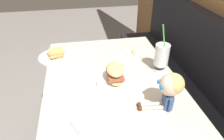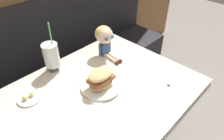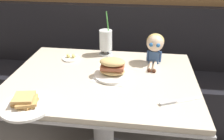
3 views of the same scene
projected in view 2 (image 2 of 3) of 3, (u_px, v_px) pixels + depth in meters
The scene contains 7 objects.
booth_bench at pixel (46, 92), 1.67m from camera, with size 2.60×0.48×1.00m.
diner_table at pixel (97, 118), 1.20m from camera, with size 1.11×0.81×0.74m.
milkshake_glass at pixel (52, 57), 1.18m from camera, with size 0.10×0.10×0.31m.
sandwich_plate at pixel (101, 81), 1.09m from camera, with size 0.23×0.23×0.12m.
butter_saucer at pixel (29, 98), 1.04m from camera, with size 0.12×0.12×0.04m.
butter_knife at pixel (170, 77), 1.18m from camera, with size 0.22×0.12×0.01m.
seated_doll at pixel (105, 37), 1.30m from camera, with size 0.12×0.22×0.20m.
Camera 2 is at (-0.49, -0.42, 1.51)m, focal length 32.75 mm.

